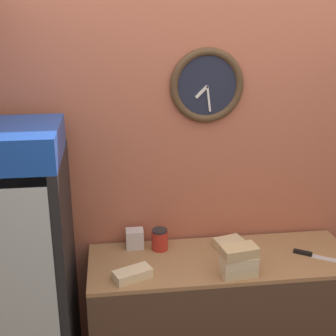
{
  "coord_description": "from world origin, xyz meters",
  "views": [
    {
      "loc": [
        -0.64,
        -1.62,
        2.39
      ],
      "look_at": [
        -0.34,
        0.78,
        1.54
      ],
      "focal_mm": 50.0,
      "sensor_mm": 36.0,
      "label": 1
    }
  ],
  "objects": [
    {
      "name": "sandwich_flat_left",
      "position": [
        -0.55,
        0.67,
        0.96
      ],
      "size": [
        0.24,
        0.18,
        0.05
      ],
      "color": "beige",
      "rests_on": "prep_counter"
    },
    {
      "name": "wall_back",
      "position": [
        -0.0,
        1.15,
        1.36
      ],
      "size": [
        5.2,
        0.1,
        2.7
      ],
      "color": "#B7664C",
      "rests_on": "ground_plane"
    },
    {
      "name": "sandwich_stack_middle",
      "position": [
        0.05,
        0.63,
        1.02
      ],
      "size": [
        0.21,
        0.14,
        0.06
      ],
      "color": "beige",
      "rests_on": "sandwich_stack_bottom"
    },
    {
      "name": "condiment_jar",
      "position": [
        -0.36,
        0.99,
        1.0
      ],
      "size": [
        0.1,
        0.1,
        0.14
      ],
      "color": "#B72D23",
      "rests_on": "prep_counter"
    },
    {
      "name": "napkin_dispenser",
      "position": [
        -0.52,
        1.03,
        0.99
      ],
      "size": [
        0.11,
        0.09,
        0.12
      ],
      "color": "silver",
      "rests_on": "prep_counter"
    },
    {
      "name": "beverage_cooler",
      "position": [
        -1.21,
        0.83,
        0.97
      ],
      "size": [
        0.63,
        0.62,
        1.81
      ],
      "color": "black",
      "rests_on": "ground_plane"
    },
    {
      "name": "prep_counter",
      "position": [
        0.0,
        0.83,
        0.47
      ],
      "size": [
        1.61,
        0.55,
        0.93
      ],
      "color": "#4C3828",
      "rests_on": "ground_plane"
    },
    {
      "name": "sandwich_stack_bottom",
      "position": [
        0.05,
        0.63,
        0.96
      ],
      "size": [
        0.21,
        0.14,
        0.06
      ],
      "color": "beige",
      "rests_on": "prep_counter"
    },
    {
      "name": "sandwich_flat_right",
      "position": [
        0.08,
        0.96,
        0.96
      ],
      "size": [
        0.2,
        0.16,
        0.05
      ],
      "color": "beige",
      "rests_on": "prep_counter"
    },
    {
      "name": "chefs_knife",
      "position": [
        0.57,
        0.77,
        0.94
      ],
      "size": [
        0.33,
        0.23,
        0.02
      ],
      "color": "silver",
      "rests_on": "prep_counter"
    },
    {
      "name": "sandwich_stack_top",
      "position": [
        0.05,
        0.63,
        1.08
      ],
      "size": [
        0.22,
        0.15,
        0.06
      ],
      "color": "tan",
      "rests_on": "sandwich_stack_middle"
    }
  ]
}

